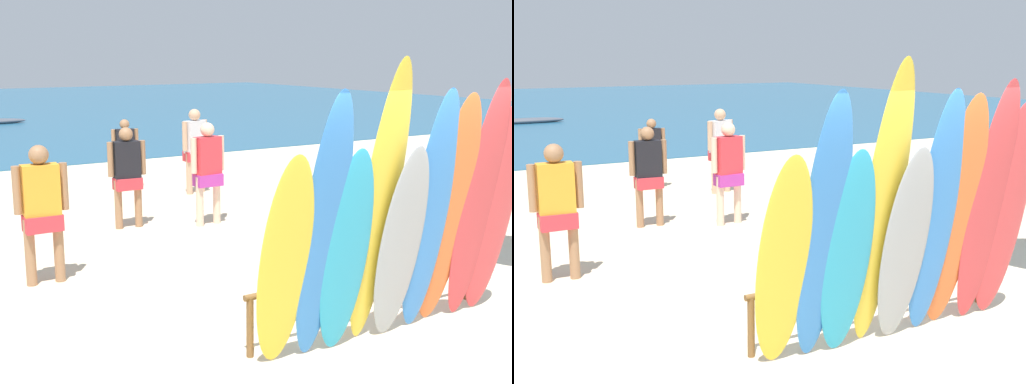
# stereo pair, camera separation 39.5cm
# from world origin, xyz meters

# --- Properties ---
(ground) EXTENTS (60.00, 60.00, 0.00)m
(ground) POSITION_xyz_m (0.00, 14.00, 0.00)
(ground) COLOR beige
(surfboard_rack) EXTENTS (3.08, 0.07, 0.62)m
(surfboard_rack) POSITION_xyz_m (0.00, 0.00, 0.50)
(surfboard_rack) COLOR brown
(surfboard_rack) RESTS_ON ground
(surfboard_yellow_0) EXTENTS (0.55, 0.56, 2.02)m
(surfboard_yellow_0) POSITION_xyz_m (-1.37, -0.40, 1.01)
(surfboard_yellow_0) COLOR yellow
(surfboard_yellow_0) RESTS_ON ground
(surfboard_blue_1) EXTENTS (0.48, 0.58, 2.55)m
(surfboard_blue_1) POSITION_xyz_m (-0.99, -0.46, 1.27)
(surfboard_blue_1) COLOR #337AD1
(surfboard_blue_1) RESTS_ON ground
(surfboard_teal_2) EXTENTS (0.53, 0.44, 2.01)m
(surfboard_teal_2) POSITION_xyz_m (-0.69, -0.43, 1.01)
(surfboard_teal_2) COLOR #289EC6
(surfboard_teal_2) RESTS_ON ground
(surfboard_yellow_3) EXTENTS (0.53, 0.63, 2.81)m
(surfboard_yellow_3) POSITION_xyz_m (-0.30, -0.43, 1.41)
(surfboard_yellow_3) COLOR yellow
(surfboard_yellow_3) RESTS_ON ground
(surfboard_grey_4) EXTENTS (0.56, 0.47, 1.99)m
(surfboard_grey_4) POSITION_xyz_m (-0.03, -0.45, 1.00)
(surfboard_grey_4) COLOR #999EA3
(surfboard_grey_4) RESTS_ON ground
(surfboard_blue_5) EXTENTS (0.51, 0.55, 2.52)m
(surfboard_blue_5) POSITION_xyz_m (0.35, -0.45, 1.26)
(surfboard_blue_5) COLOR #337AD1
(surfboard_blue_5) RESTS_ON ground
(surfboard_orange_6) EXTENTS (0.59, 0.63, 2.47)m
(surfboard_orange_6) POSITION_xyz_m (0.62, -0.44, 1.23)
(surfboard_orange_6) COLOR orange
(surfboard_orange_6) RESTS_ON ground
(surfboard_red_7) EXTENTS (0.51, 0.56, 2.60)m
(surfboard_red_7) POSITION_xyz_m (1.02, -0.48, 1.30)
(surfboard_red_7) COLOR #D13D42
(surfboard_red_7) RESTS_ON ground
(surfboard_red_8) EXTENTS (0.59, 0.56, 2.36)m
(surfboard_red_8) POSITION_xyz_m (1.32, -0.45, 1.18)
(surfboard_red_8) COLOR #D13D42
(surfboard_red_8) RESTS_ON ground
(beachgoer_by_water) EXTENTS (0.55, 0.27, 1.48)m
(beachgoer_by_water) POSITION_xyz_m (0.56, 8.32, 0.85)
(beachgoer_by_water) COLOR #9E704C
(beachgoer_by_water) RESTS_ON ground
(beachgoer_near_rack) EXTENTS (0.64, 0.27, 1.71)m
(beachgoer_near_rack) POSITION_xyz_m (0.60, 4.73, 0.99)
(beachgoer_near_rack) COLOR beige
(beachgoer_near_rack) RESTS_ON ground
(beachgoer_strolling) EXTENTS (0.66, 0.28, 1.74)m
(beachgoer_strolling) POSITION_xyz_m (-2.53, 3.16, 1.00)
(beachgoer_strolling) COLOR #9E704C
(beachgoer_strolling) RESTS_ON ground
(beachgoer_photographing) EXTENTS (0.63, 0.34, 1.72)m
(beachgoer_photographing) POSITION_xyz_m (1.62, 7.21, 0.99)
(beachgoer_photographing) COLOR tan
(beachgoer_photographing) RESTS_ON ground
(beachgoer_midbeach) EXTENTS (0.62, 0.26, 1.66)m
(beachgoer_midbeach) POSITION_xyz_m (-0.61, 5.25, 0.95)
(beachgoer_midbeach) COLOR #9E704C
(beachgoer_midbeach) RESTS_ON ground
(beach_chair_red) EXTENTS (0.61, 0.81, 0.79)m
(beach_chair_red) POSITION_xyz_m (2.80, 2.13, 0.42)
(beach_chair_red) COLOR #B7B7BC
(beach_chair_red) RESTS_ON ground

